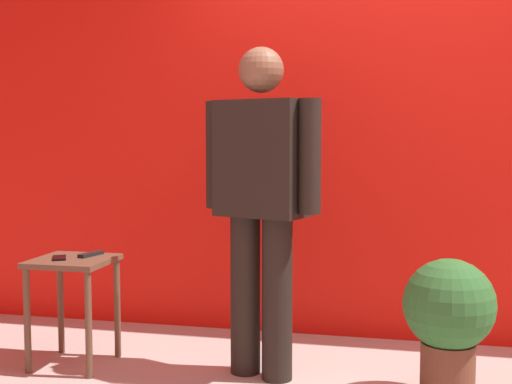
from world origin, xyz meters
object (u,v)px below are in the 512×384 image
at_px(tv_remote, 91,254).
at_px(cell_phone, 59,258).
at_px(standing_person, 261,195).
at_px(potted_plant, 449,317).
at_px(side_table, 73,280).

bearing_deg(tv_remote, cell_phone, -122.79).
distance_m(standing_person, tv_remote, 1.05).
bearing_deg(potted_plant, tv_remote, 175.46).
relative_size(cell_phone, tv_remote, 0.85).
xyz_separation_m(standing_person, potted_plant, (0.95, -0.12, -0.56)).
bearing_deg(potted_plant, standing_person, 172.56).
height_order(standing_person, cell_phone, standing_person).
relative_size(side_table, tv_remote, 3.52).
height_order(tv_remote, potted_plant, potted_plant).
height_order(cell_phone, potted_plant, potted_plant).
height_order(cell_phone, tv_remote, tv_remote).
bearing_deg(side_table, cell_phone, -157.17).
height_order(standing_person, side_table, standing_person).
height_order(side_table, potted_plant, potted_plant).
relative_size(cell_phone, potted_plant, 0.21).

